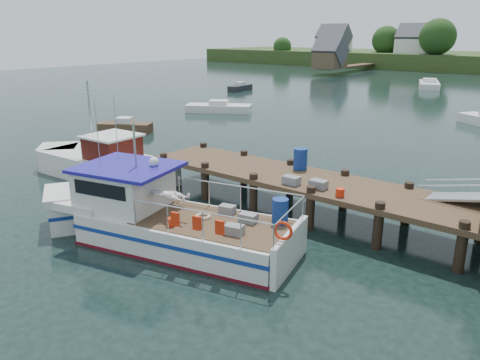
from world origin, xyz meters
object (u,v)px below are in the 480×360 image
Objects in this scene: moored_d at (429,84)px; moored_e at (240,87)px; moored_a at (219,108)px; work_boat at (101,162)px; moored_rowboat at (125,127)px; lobster_boat at (156,217)px; dock at (463,185)px.

moored_e is (-16.76, -17.44, -0.04)m from moored_d.
work_boat is at bearing -76.44° from moored_a.
moored_rowboat is at bearing -97.39° from moored_a.
work_boat is 2.27× the size of moored_e.
lobster_boat reaches higher than moored_d.
lobster_boat reaches higher than work_boat.
moored_a is at bearing 93.06° from moored_rowboat.
moored_rowboat reaches higher than moored_a.
dock is 1.90× the size of work_boat.
work_boat is (-15.64, -2.08, -1.51)m from dock.
work_boat reaches higher than moored_a.
moored_rowboat is (-7.60, 7.41, -0.33)m from work_boat.
moored_d is (8.34, 31.03, 0.04)m from moored_a.
work_boat is 2.29× the size of moored_rowboat.
lobster_boat is 26.66m from moored_a.
dock is 43.91m from moored_e.
moored_d is (0.07, 49.18, -0.30)m from work_boat.
work_boat reaches higher than moored_rowboat.
lobster_boat is 1.68× the size of moored_a.
moored_e is at bearing 111.45° from lobster_boat.
moored_d is at bearing 108.29° from dock.
moored_d is (-7.55, 52.45, -0.43)m from lobster_boat.
lobster_boat is at bearing -26.50° from work_boat.
moored_d is at bearing 86.65° from work_boat.
lobster_boat is at bearing -71.81° from moored_e.
lobster_boat reaches higher than moored_rowboat.
moored_e is (-8.43, 13.59, -0.00)m from moored_a.
moored_a is (-15.88, 21.41, -0.47)m from lobster_boat.
dock is at bearing -44.83° from moored_a.
dock reaches higher than moored_d.
work_boat is at bearing 143.45° from lobster_boat.
work_boat is at bearing -79.61° from moored_d.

